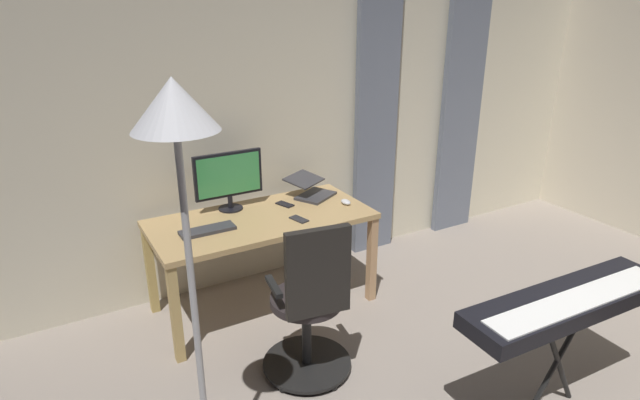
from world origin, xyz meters
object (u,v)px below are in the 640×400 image
at_px(computer_keyboard, 207,230).
at_px(laptop, 311,190).
at_px(cell_phone_by_monitor, 285,204).
at_px(desk, 262,228).
at_px(computer_monitor, 229,177).
at_px(piano_keyboard, 569,304).
at_px(office_chair, 310,309).
at_px(computer_mouse, 346,202).
at_px(floor_lamp, 179,158).
at_px(cell_phone_face_up, 299,219).

height_order(computer_keyboard, laptop, laptop).
height_order(computer_keyboard, cell_phone_by_monitor, computer_keyboard).
bearing_deg(desk, cell_phone_by_monitor, -153.37).
height_order(computer_monitor, piano_keyboard, computer_monitor).
distance_m(office_chair, computer_mouse, 1.12).
height_order(cell_phone_by_monitor, floor_lamp, floor_lamp).
distance_m(computer_mouse, cell_phone_by_monitor, 0.46).
bearing_deg(computer_keyboard, laptop, -165.17).
bearing_deg(floor_lamp, office_chair, -150.38).
relative_size(office_chair, cell_phone_by_monitor, 7.32).
height_order(desk, computer_keyboard, computer_keyboard).
bearing_deg(piano_keyboard, computer_mouse, -77.54).
relative_size(desk, computer_monitor, 3.07).
bearing_deg(computer_mouse, computer_keyboard, -1.89).
height_order(computer_keyboard, floor_lamp, floor_lamp).
bearing_deg(laptop, floor_lamp, 18.94).
height_order(desk, laptop, laptop).
bearing_deg(desk, piano_keyboard, 118.27).
xyz_separation_m(computer_monitor, piano_keyboard, (-1.11, 2.07, -0.29)).
relative_size(cell_phone_by_monitor, piano_keyboard, 0.11).
bearing_deg(laptop, office_chair, 32.16).
xyz_separation_m(piano_keyboard, floor_lamp, (1.86, -0.47, 0.96)).
height_order(computer_monitor, computer_keyboard, computer_monitor).
height_order(cell_phone_by_monitor, piano_keyboard, piano_keyboard).
bearing_deg(cell_phone_face_up, floor_lamp, 32.50).
relative_size(desk, laptop, 3.68).
bearing_deg(cell_phone_face_up, laptop, -143.34).
distance_m(desk, cell_phone_face_up, 0.29).
height_order(computer_monitor, floor_lamp, floor_lamp).
bearing_deg(piano_keyboard, computer_monitor, -59.55).
bearing_deg(floor_lamp, computer_keyboard, -110.04).
distance_m(office_chair, computer_keyboard, 0.93).
bearing_deg(cell_phone_face_up, computer_mouse, 177.48).
relative_size(computer_keyboard, piano_keyboard, 0.28).
bearing_deg(computer_keyboard, desk, -172.64).
height_order(computer_monitor, laptop, computer_monitor).
bearing_deg(cell_phone_by_monitor, computer_keyboard, -3.88).
bearing_deg(cell_phone_by_monitor, computer_mouse, 133.37).
height_order(laptop, piano_keyboard, laptop).
relative_size(cell_phone_face_up, cell_phone_by_monitor, 1.00).
xyz_separation_m(office_chair, computer_monitor, (0.05, -1.14, 0.50)).
relative_size(desk, piano_keyboard, 1.21).
distance_m(computer_mouse, floor_lamp, 2.18).
bearing_deg(piano_keyboard, office_chair, -38.95).
height_order(desk, cell_phone_by_monitor, cell_phone_by_monitor).
distance_m(computer_monitor, piano_keyboard, 2.36).
xyz_separation_m(desk, cell_phone_by_monitor, (-0.25, -0.13, 0.09)).
distance_m(laptop, cell_phone_by_monitor, 0.28).
bearing_deg(cell_phone_face_up, office_chair, 53.06).
bearing_deg(cell_phone_by_monitor, floor_lamp, 33.21).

